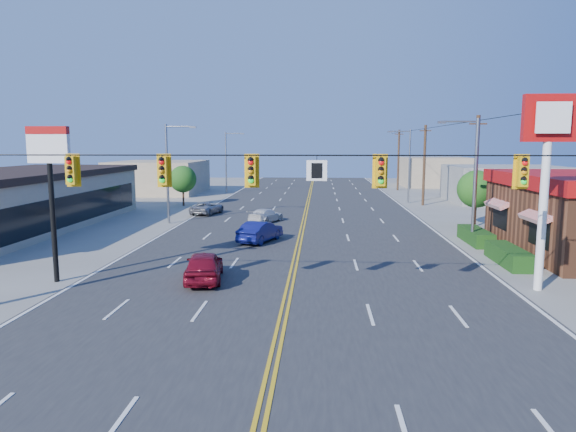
# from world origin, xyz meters

# --- Properties ---
(ground) EXTENTS (160.00, 160.00, 0.00)m
(ground) POSITION_xyz_m (0.00, 0.00, 0.00)
(ground) COLOR gray
(ground) RESTS_ON ground
(road) EXTENTS (20.00, 120.00, 0.06)m
(road) POSITION_xyz_m (0.00, 20.00, 0.03)
(road) COLOR #2D2D30
(road) RESTS_ON ground
(signal_span) EXTENTS (24.32, 0.34, 9.00)m
(signal_span) POSITION_xyz_m (-0.12, 0.00, 4.89)
(signal_span) COLOR #47301E
(signal_span) RESTS_ON ground
(kfc_pylon) EXTENTS (2.20, 0.36, 8.50)m
(kfc_pylon) POSITION_xyz_m (11.00, 4.00, 6.04)
(kfc_pylon) COLOR white
(kfc_pylon) RESTS_ON ground
(strip_mall) EXTENTS (10.40, 26.40, 4.40)m
(strip_mall) POSITION_xyz_m (-22.00, 18.00, 2.25)
(strip_mall) COLOR tan
(strip_mall) RESTS_ON ground
(pizza_hut_sign) EXTENTS (1.90, 0.30, 6.85)m
(pizza_hut_sign) POSITION_xyz_m (-11.00, 4.00, 5.18)
(pizza_hut_sign) COLOR black
(pizza_hut_sign) RESTS_ON ground
(streetlight_se) EXTENTS (2.55, 0.25, 8.00)m
(streetlight_se) POSITION_xyz_m (10.79, 14.00, 4.51)
(streetlight_se) COLOR gray
(streetlight_se) RESTS_ON ground
(streetlight_ne) EXTENTS (2.55, 0.25, 8.00)m
(streetlight_ne) POSITION_xyz_m (10.79, 38.00, 4.51)
(streetlight_ne) COLOR gray
(streetlight_ne) RESTS_ON ground
(streetlight_sw) EXTENTS (2.55, 0.25, 8.00)m
(streetlight_sw) POSITION_xyz_m (-10.79, 22.00, 4.51)
(streetlight_sw) COLOR gray
(streetlight_sw) RESTS_ON ground
(streetlight_nw) EXTENTS (2.55, 0.25, 8.00)m
(streetlight_nw) POSITION_xyz_m (-10.79, 48.00, 4.51)
(streetlight_nw) COLOR gray
(streetlight_nw) RESTS_ON ground
(utility_pole_near) EXTENTS (0.28, 0.28, 8.40)m
(utility_pole_near) POSITION_xyz_m (12.20, 18.00, 4.20)
(utility_pole_near) COLOR #47301E
(utility_pole_near) RESTS_ON ground
(utility_pole_mid) EXTENTS (0.28, 0.28, 8.40)m
(utility_pole_mid) POSITION_xyz_m (12.20, 36.00, 4.20)
(utility_pole_mid) COLOR #47301E
(utility_pole_mid) RESTS_ON ground
(utility_pole_far) EXTENTS (0.28, 0.28, 8.40)m
(utility_pole_far) POSITION_xyz_m (12.20, 54.00, 4.20)
(utility_pole_far) COLOR #47301E
(utility_pole_far) RESTS_ON ground
(tree_kfc_rear) EXTENTS (2.94, 2.94, 4.41)m
(tree_kfc_rear) POSITION_xyz_m (13.50, 22.00, 2.93)
(tree_kfc_rear) COLOR #47301E
(tree_kfc_rear) RESTS_ON ground
(tree_west) EXTENTS (2.80, 2.80, 4.20)m
(tree_west) POSITION_xyz_m (-13.00, 34.00, 2.79)
(tree_west) COLOR #47301E
(tree_west) RESTS_ON ground
(bld_east_mid) EXTENTS (12.00, 10.00, 4.00)m
(bld_east_mid) POSITION_xyz_m (22.00, 40.00, 2.00)
(bld_east_mid) COLOR gray
(bld_east_mid) RESTS_ON ground
(bld_west_far) EXTENTS (11.00, 12.00, 4.20)m
(bld_west_far) POSITION_xyz_m (-20.00, 48.00, 2.10)
(bld_west_far) COLOR tan
(bld_west_far) RESTS_ON ground
(bld_east_far) EXTENTS (10.00, 10.00, 4.40)m
(bld_east_far) POSITION_xyz_m (19.00, 62.00, 2.20)
(bld_east_far) COLOR tan
(bld_east_far) RESTS_ON ground
(car_magenta) EXTENTS (2.25, 4.34, 1.41)m
(car_magenta) POSITION_xyz_m (-4.07, 4.38, 0.71)
(car_magenta) COLOR maroon
(car_magenta) RESTS_ON ground
(car_blue) EXTENTS (2.76, 4.38, 1.36)m
(car_blue) POSITION_xyz_m (-2.56, 14.21, 0.68)
(car_blue) COLOR #0F1358
(car_blue) RESTS_ON ground
(car_white) EXTENTS (3.01, 4.15, 1.12)m
(car_white) POSITION_xyz_m (-3.11, 22.76, 0.56)
(car_white) COLOR silver
(car_white) RESTS_ON ground
(car_silver) EXTENTS (2.77, 4.45, 1.15)m
(car_silver) POSITION_xyz_m (-9.00, 27.37, 0.57)
(car_silver) COLOR gray
(car_silver) RESTS_ON ground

